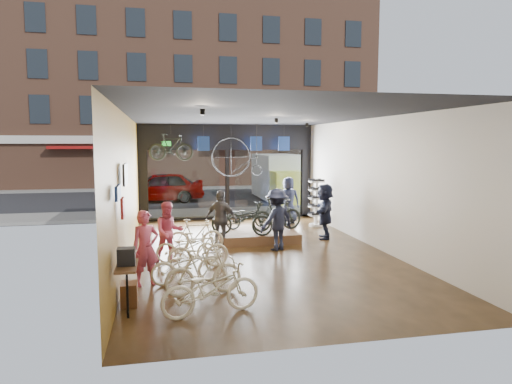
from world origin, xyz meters
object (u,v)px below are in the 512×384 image
object	(u,v)px
street_car	(159,187)
floor_bike_3	(198,250)
hung_bike	(171,147)
penny_farthing	(239,158)
floor_bike_0	(211,289)
box_truck	(283,178)
customer_2	(221,219)
display_platform	(257,236)
floor_bike_1	(204,272)
customer_1	(169,232)
display_bike_right	(248,216)
customer_0	(146,248)
sunglasses_rack	(316,203)
floor_bike_2	(186,265)
display_bike_mid	(277,214)
floor_bike_5	(196,235)
customer_3	(277,220)
display_bike_left	(242,219)
customer_5	(325,211)
floor_bike_4	(187,247)
customer_4	(288,200)

from	to	relation	value
street_car	floor_bike_3	world-z (taller)	street_car
hung_bike	penny_farthing	bearing A→B (deg)	-64.60
floor_bike_0	hung_bike	size ratio (longest dim) A/B	1.15
box_truck	customer_2	xyz separation A→B (m)	(-4.62, -10.12, -0.38)
display_platform	floor_bike_1	bearing A→B (deg)	-113.75
customer_1	hung_bike	xyz separation A→B (m)	(0.21, 4.67, 2.14)
display_bike_right	street_car	bearing A→B (deg)	-1.05
hung_bike	customer_2	bearing A→B (deg)	-143.82
customer_0	penny_farthing	xyz separation A→B (m)	(3.27, 7.07, 1.68)
customer_1	sunglasses_rack	size ratio (longest dim) A/B	0.88
floor_bike_2	display_bike_mid	distance (m)	5.01
street_car	display_platform	size ratio (longest dim) A/B	1.92
display_platform	customer_2	xyz separation A→B (m)	(-1.24, -0.73, 0.70)
penny_farthing	street_car	bearing A→B (deg)	112.27
floor_bike_5	customer_3	bearing A→B (deg)	-95.63
street_car	floor_bike_2	distance (m)	14.44
floor_bike_1	penny_farthing	distance (m)	8.50
floor_bike_3	customer_3	distance (m)	2.86
display_bike_right	customer_3	size ratio (longest dim) A/B	0.88
display_bike_left	customer_5	bearing A→B (deg)	-60.02
display_bike_mid	penny_farthing	world-z (taller)	penny_farthing
display_bike_right	customer_1	bearing A→B (deg)	118.52
floor_bike_5	sunglasses_rack	size ratio (longest dim) A/B	0.88
display_bike_left	sunglasses_rack	bearing A→B (deg)	-30.62
display_bike_mid	sunglasses_rack	bearing A→B (deg)	-59.95
display_bike_right	customer_5	xyz separation A→B (m)	(2.40, -0.68, 0.18)
display_platform	display_bike_right	xyz separation A→B (m)	(-0.21, 0.53, 0.56)
street_car	floor_bike_1	xyz separation A→B (m)	(0.87, -15.28, -0.31)
floor_bike_3	display_bike_right	size ratio (longest dim) A/B	0.98
floor_bike_3	hung_bike	distance (m)	6.07
floor_bike_0	customer_2	world-z (taller)	customer_2
penny_farthing	customer_0	bearing A→B (deg)	-114.85
box_truck	hung_bike	size ratio (longest dim) A/B	3.94
sunglasses_rack	hung_bike	world-z (taller)	hung_bike
box_truck	customer_5	xyz separation A→B (m)	(-1.19, -9.53, -0.34)
customer_3	hung_bike	distance (m)	5.30
display_bike_mid	display_bike_left	bearing A→B (deg)	95.58
box_truck	floor_bike_3	world-z (taller)	box_truck
display_platform	sunglasses_rack	world-z (taller)	sunglasses_rack
floor_bike_4	display_bike_mid	xyz separation A→B (m)	(2.96, 2.23, 0.42)
customer_4	customer_5	xyz separation A→B (m)	(0.36, -2.99, -0.00)
customer_4	floor_bike_1	bearing A→B (deg)	67.91
display_bike_left	penny_farthing	xyz separation A→B (m)	(0.56, 3.64, 1.71)
floor_bike_3	sunglasses_rack	bearing A→B (deg)	-55.07
customer_2	hung_bike	world-z (taller)	hung_bike
display_bike_left	hung_bike	size ratio (longest dim) A/B	1.19
floor_bike_4	display_bike_mid	size ratio (longest dim) A/B	0.89
street_car	customer_2	distance (m)	11.26
sunglasses_rack	customer_2	bearing A→B (deg)	-161.14
floor_bike_1	customer_0	size ratio (longest dim) A/B	0.97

